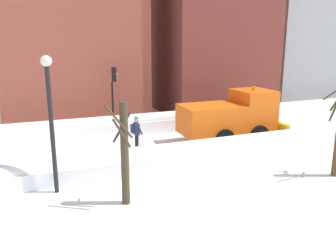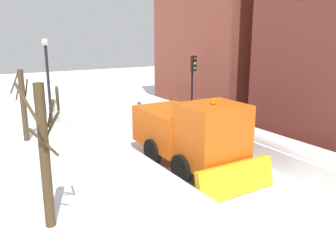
{
  "view_description": "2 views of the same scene",
  "coord_description": "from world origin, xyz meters",
  "px_view_note": "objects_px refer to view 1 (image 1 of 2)",
  "views": [
    {
      "loc": [
        15.72,
        1.23,
        5.51
      ],
      "look_at": [
        -0.49,
        7.32,
        1.62
      ],
      "focal_mm": 34.09,
      "sensor_mm": 36.0,
      "label": 1
    },
    {
      "loc": [
        7.93,
        21.52,
        5.32
      ],
      "look_at": [
        -0.71,
        7.23,
        1.34
      ],
      "focal_mm": 36.12,
      "sensor_mm": 36.0,
      "label": 2
    }
  ],
  "objects_px": {
    "bare_tree_near": "(124,152)",
    "skier": "(136,131)",
    "traffic_light_pole": "(114,87)",
    "plow_truck": "(232,116)",
    "street_lamp": "(50,108)"
  },
  "relations": [
    {
      "from": "traffic_light_pole",
      "to": "bare_tree_near",
      "type": "xyz_separation_m",
      "value": [
        9.38,
        -1.53,
        -1.0
      ]
    },
    {
      "from": "skier",
      "to": "street_lamp",
      "type": "bearing_deg",
      "value": -47.62
    },
    {
      "from": "street_lamp",
      "to": "traffic_light_pole",
      "type": "bearing_deg",
      "value": 153.54
    },
    {
      "from": "traffic_light_pole",
      "to": "bare_tree_near",
      "type": "relative_size",
      "value": 1.13
    },
    {
      "from": "skier",
      "to": "bare_tree_near",
      "type": "height_order",
      "value": "bare_tree_near"
    },
    {
      "from": "traffic_light_pole",
      "to": "plow_truck",
      "type": "bearing_deg",
      "value": 54.06
    },
    {
      "from": "plow_truck",
      "to": "street_lamp",
      "type": "height_order",
      "value": "street_lamp"
    },
    {
      "from": "skier",
      "to": "street_lamp",
      "type": "distance_m",
      "value": 6.06
    },
    {
      "from": "bare_tree_near",
      "to": "plow_truck",
      "type": "bearing_deg",
      "value": 124.62
    },
    {
      "from": "skier",
      "to": "bare_tree_near",
      "type": "bearing_deg",
      "value": -18.84
    },
    {
      "from": "bare_tree_near",
      "to": "skier",
      "type": "bearing_deg",
      "value": 161.16
    },
    {
      "from": "traffic_light_pole",
      "to": "bare_tree_near",
      "type": "height_order",
      "value": "traffic_light_pole"
    },
    {
      "from": "plow_truck",
      "to": "street_lamp",
      "type": "bearing_deg",
      "value": -70.91
    },
    {
      "from": "street_lamp",
      "to": "bare_tree_near",
      "type": "relative_size",
      "value": 1.4
    },
    {
      "from": "traffic_light_pole",
      "to": "skier",
      "type": "bearing_deg",
      "value": 5.5
    }
  ]
}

